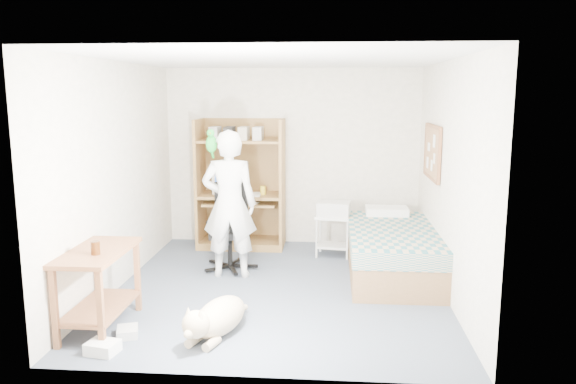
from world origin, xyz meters
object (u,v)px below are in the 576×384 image
Objects in this scene: side_desk at (99,277)px; printer_cart at (334,229)px; bed at (392,251)px; dog at (217,317)px; person at (229,204)px; office_chair at (230,239)px; computer_hutch at (242,189)px.

printer_cart is at bearing 49.68° from side_desk.
side_desk reaches higher than bed.
dog is (1.11, -0.08, -0.32)m from side_desk.
side_desk is 1.15m from dog.
printer_cart is (1.04, 2.61, 0.20)m from dog.
side_desk is 1.88m from person.
person is 3.14× the size of printer_cart.
printer_cart is at bearing -146.08° from person.
office_chair reaches higher than side_desk.
office_chair is at bearing -145.91° from printer_cart.
person reaches higher than bed.
computer_hutch is 1.80× the size of side_desk.
computer_hutch is at bearing 150.71° from bed.
printer_cart is at bearing 22.76° from office_chair.
computer_hutch is 3.08m from side_desk.
person is (0.05, -0.31, 0.50)m from office_chair.
bed is 1.93× the size of office_chair.
computer_hutch is 1.35m from person.
bed is 1.16× the size of person.
office_chair is at bearing -83.74° from person.
computer_hutch is 3.10m from dog.
printer_cart is at bearing -17.27° from computer_hutch.
person is (0.93, 1.59, 0.38)m from side_desk.
dog is (0.26, -3.02, -0.65)m from computer_hutch.
bed is at bearing -29.29° from computer_hutch.
bed is 3.39m from side_desk.
side_desk is at bearing -122.63° from printer_cart.
computer_hutch reaches higher than bed.
office_chair is at bearing 65.32° from side_desk.
office_chair is at bearing 177.60° from bed.
office_chair reaches higher than dog.
side_desk is at bearing -164.93° from dog.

